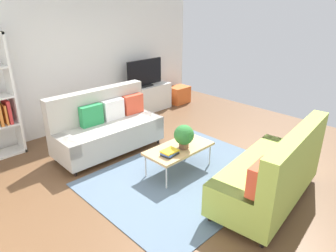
% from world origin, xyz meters
% --- Properties ---
extents(ground_plane, '(7.68, 7.68, 0.00)m').
position_xyz_m(ground_plane, '(0.00, 0.00, 0.00)').
color(ground_plane, brown).
extents(wall_far, '(6.40, 0.12, 2.90)m').
position_xyz_m(wall_far, '(0.00, 2.80, 1.45)').
color(wall_far, white).
rests_on(wall_far, ground_plane).
extents(area_rug, '(2.90, 2.20, 0.01)m').
position_xyz_m(area_rug, '(0.07, -0.29, 0.01)').
color(area_rug, slate).
rests_on(area_rug, ground_plane).
extents(couch_beige, '(1.91, 0.87, 1.10)m').
position_xyz_m(couch_beige, '(-0.27, 1.33, 0.45)').
color(couch_beige, '#B2ADA3').
rests_on(couch_beige, ground_plane).
extents(couch_green, '(1.98, 1.06, 1.10)m').
position_xyz_m(couch_green, '(0.42, -1.51, 0.44)').
color(couch_green, '#A3BC4C').
rests_on(couch_green, ground_plane).
extents(coffee_table, '(1.10, 0.56, 0.42)m').
position_xyz_m(coffee_table, '(0.12, -0.09, 0.39)').
color(coffee_table, tan).
rests_on(coffee_table, ground_plane).
extents(tv_console, '(1.40, 0.44, 0.64)m').
position_xyz_m(tv_console, '(1.59, 2.46, 0.32)').
color(tv_console, silver).
rests_on(tv_console, ground_plane).
extents(tv, '(1.00, 0.20, 0.64)m').
position_xyz_m(tv, '(1.59, 2.44, 0.95)').
color(tv, black).
rests_on(tv, tv_console).
extents(storage_trunk, '(0.52, 0.40, 0.44)m').
position_xyz_m(storage_trunk, '(2.69, 2.36, 0.22)').
color(storage_trunk, orange).
rests_on(storage_trunk, ground_plane).
extents(potted_plant, '(0.31, 0.31, 0.38)m').
position_xyz_m(potted_plant, '(0.16, -0.16, 0.63)').
color(potted_plant, brown).
rests_on(potted_plant, coffee_table).
extents(table_book_0, '(0.25, 0.19, 0.03)m').
position_xyz_m(table_book_0, '(-0.16, -0.16, 0.43)').
color(table_book_0, '#262626').
rests_on(table_book_0, coffee_table).
extents(table_book_1, '(0.27, 0.22, 0.02)m').
position_xyz_m(table_book_1, '(-0.16, -0.16, 0.46)').
color(table_book_1, '#3359B2').
rests_on(table_book_1, table_book_0).
extents(table_book_2, '(0.24, 0.19, 0.02)m').
position_xyz_m(table_book_2, '(-0.16, -0.16, 0.48)').
color(table_book_2, gold).
rests_on(table_book_2, table_book_1).
extents(vase_0, '(0.10, 0.10, 0.18)m').
position_xyz_m(vase_0, '(1.01, 2.51, 0.73)').
color(vase_0, '#B24C4C').
rests_on(vase_0, tv_console).
extents(bottle_0, '(0.05, 0.05, 0.23)m').
position_xyz_m(bottle_0, '(1.16, 2.42, 0.75)').
color(bottle_0, orange).
rests_on(bottle_0, tv_console).
extents(bottle_1, '(0.06, 0.06, 0.21)m').
position_xyz_m(bottle_1, '(1.26, 2.42, 0.75)').
color(bottle_1, '#262626').
rests_on(bottle_1, tv_console).
extents(bottle_2, '(0.05, 0.05, 0.18)m').
position_xyz_m(bottle_2, '(1.38, 2.42, 0.73)').
color(bottle_2, silver).
rests_on(bottle_2, tv_console).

